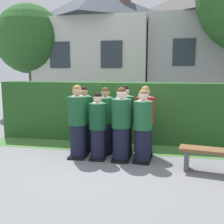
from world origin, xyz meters
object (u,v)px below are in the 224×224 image
(student_rear_row_0, at_px, (84,120))
(student_in_red_blazer, at_px, (145,122))
(student_front_row_2, at_px, (121,126))
(student_front_row_3, at_px, (143,128))
(wooden_bench, at_px, (216,156))
(student_front_row_0, at_px, (78,123))
(student_rear_row_1, at_px, (106,122))
(student_rear_row_2, at_px, (125,121))
(student_front_row_1, at_px, (98,128))

(student_rear_row_0, height_order, student_in_red_blazer, student_in_red_blazer)
(student_in_red_blazer, bearing_deg, student_rear_row_0, 178.15)
(student_front_row_2, bearing_deg, student_front_row_3, 1.23)
(student_front_row_2, xyz_separation_m, wooden_bench, (1.94, -0.38, -0.43))
(student_front_row_2, bearing_deg, student_front_row_0, 178.56)
(student_rear_row_1, bearing_deg, student_rear_row_2, 3.28)
(student_front_row_0, xyz_separation_m, student_in_red_blazer, (1.49, 0.50, -0.02))
(student_rear_row_2, relative_size, student_in_red_blazer, 1.01)
(student_front_row_0, bearing_deg, student_in_red_blazer, 18.62)
(student_rear_row_0, bearing_deg, student_front_row_0, -87.75)
(student_rear_row_0, bearing_deg, student_front_row_2, -29.14)
(student_front_row_0, relative_size, student_rear_row_1, 1.05)
(student_front_row_1, bearing_deg, wooden_bench, -8.64)
(student_front_row_2, height_order, student_in_red_blazer, student_in_red_blazer)
(wooden_bench, bearing_deg, student_front_row_2, 168.99)
(student_in_red_blazer, bearing_deg, student_front_row_1, -152.41)
(student_front_row_0, bearing_deg, student_rear_row_2, 27.18)
(student_front_row_2, bearing_deg, student_rear_row_0, 150.86)
(student_front_row_0, relative_size, student_in_red_blazer, 1.02)
(student_front_row_0, height_order, student_front_row_1, student_front_row_0)
(student_in_red_blazer, bearing_deg, wooden_bench, -31.73)
(student_rear_row_2, relative_size, wooden_bench, 1.15)
(student_front_row_2, xyz_separation_m, student_front_row_3, (0.47, 0.01, -0.02))
(student_front_row_0, bearing_deg, student_front_row_3, -0.59)
(student_front_row_1, bearing_deg, student_front_row_3, 0.66)
(student_front_row_1, relative_size, student_rear_row_1, 0.95)
(student_front_row_2, relative_size, student_rear_row_2, 0.99)
(student_front_row_1, distance_m, student_rear_row_2, 0.76)
(student_front_row_0, distance_m, student_rear_row_0, 0.55)
(student_front_row_2, bearing_deg, student_front_row_1, -179.85)
(student_front_row_0, relative_size, student_front_row_1, 1.11)
(student_rear_row_0, xyz_separation_m, student_in_red_blazer, (1.51, -0.05, 0.01))
(student_rear_row_0, bearing_deg, student_rear_row_2, -2.07)
(student_front_row_3, height_order, student_rear_row_1, student_rear_row_1)
(student_front_row_1, xyz_separation_m, student_rear_row_1, (0.06, 0.52, 0.04))
(student_rear_row_0, distance_m, student_in_red_blazer, 1.51)
(student_front_row_0, xyz_separation_m, student_rear_row_1, (0.54, 0.49, -0.04))
(student_front_row_0, relative_size, student_rear_row_2, 1.02)
(student_rear_row_2, bearing_deg, student_front_row_2, -88.80)
(student_front_row_3, bearing_deg, student_rear_row_1, 151.92)
(student_rear_row_1, xyz_separation_m, student_rear_row_2, (0.46, 0.03, 0.02))
(student_front_row_0, distance_m, student_rear_row_2, 1.13)
(student_front_row_0, height_order, student_rear_row_1, student_front_row_0)
(student_in_red_blazer, distance_m, wooden_bench, 1.78)
(student_rear_row_0, bearing_deg, student_rear_row_1, -6.44)
(student_front_row_3, relative_size, student_rear_row_1, 1.00)
(student_front_row_0, height_order, student_front_row_3, student_front_row_0)
(student_front_row_0, height_order, student_in_red_blazer, student_front_row_0)
(student_rear_row_1, bearing_deg, student_rear_row_0, 173.56)
(student_rear_row_2, bearing_deg, student_front_row_3, -47.72)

